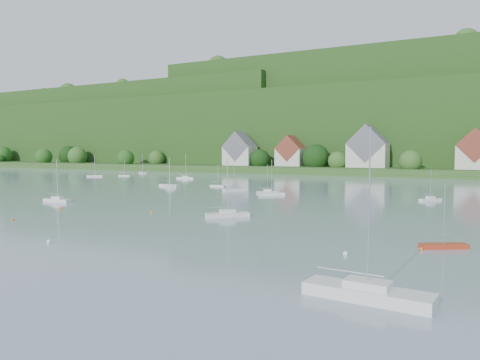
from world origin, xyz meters
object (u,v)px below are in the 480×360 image
object	(u,v)px
near_sailboat_6	(58,200)
near_sailboat_7	(444,245)
near_sailboat_4	(368,292)
near_sailboat_3	(228,214)

from	to	relation	value
near_sailboat_6	near_sailboat_7	xyz separation A→B (m)	(70.13, -11.82, -0.13)
near_sailboat_6	near_sailboat_4	bearing A→B (deg)	-28.70
near_sailboat_6	near_sailboat_3	bearing A→B (deg)	-6.57
near_sailboat_3	near_sailboat_7	world-z (taller)	near_sailboat_3
near_sailboat_4	near_sailboat_6	xyz separation A→B (m)	(-66.90, 32.29, -0.10)
near_sailboat_4	near_sailboat_6	distance (m)	74.28
near_sailboat_6	near_sailboat_7	world-z (taller)	near_sailboat_6
near_sailboat_3	near_sailboat_4	xyz separation A→B (m)	(27.44, -29.78, 0.09)
near_sailboat_6	near_sailboat_7	bearing A→B (deg)	-12.50
near_sailboat_7	near_sailboat_3	bearing A→B (deg)	132.27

